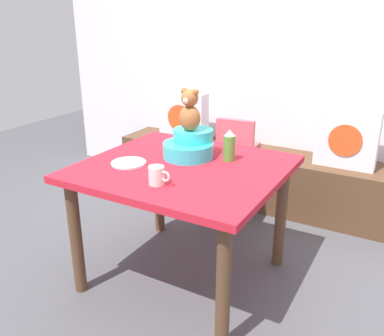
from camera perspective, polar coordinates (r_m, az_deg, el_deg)
ground_plane at (r=2.67m, az=-1.10°, el=-14.70°), size 8.00×8.00×0.00m
back_wall at (r=3.59m, az=11.84°, el=16.28°), size 4.40×0.10×2.60m
window_bench at (r=3.57m, az=9.24°, el=-1.25°), size 2.60×0.44×0.46m
pillow_floral_left at (r=3.72m, az=-1.18°, el=7.16°), size 0.44×0.15×0.44m
pillow_floral_right at (r=3.26m, az=20.76°, el=3.88°), size 0.44×0.15×0.44m
book_stack at (r=3.53m, az=7.62°, el=3.03°), size 0.20×0.14×0.06m
dining_table at (r=2.36m, az=-1.20°, el=-2.01°), size 1.11×1.02×0.74m
highchair at (r=3.12m, az=5.20°, el=1.42°), size 0.35×0.47×0.79m
infant_seat_teal at (r=2.44m, az=-0.31°, el=3.22°), size 0.30×0.33×0.16m
teddy_bear at (r=2.39m, az=-0.33°, el=7.95°), size 0.13×0.12×0.25m
ketchup_bottle at (r=2.38m, az=5.21°, el=3.05°), size 0.07×0.07×0.18m
coffee_mug at (r=2.05m, az=-4.90°, el=-1.05°), size 0.12×0.08×0.09m
dinner_plate_near at (r=2.36m, az=-8.81°, el=0.70°), size 0.20×0.20×0.01m
table_fork at (r=2.70m, az=-2.28°, el=3.35°), size 0.15×0.11×0.01m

